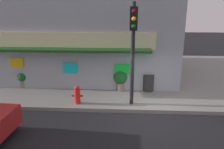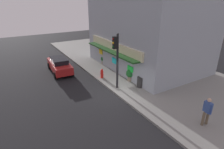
{
  "view_description": "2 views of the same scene",
  "coord_description": "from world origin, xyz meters",
  "px_view_note": "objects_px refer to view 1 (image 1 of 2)",
  "views": [
    {
      "loc": [
        -1.07,
        -9.4,
        4.63
      ],
      "look_at": [
        -1.62,
        0.16,
        1.72
      ],
      "focal_mm": 37.52,
      "sensor_mm": 36.0,
      "label": 1
    },
    {
      "loc": [
        11.11,
        -7.0,
        7.21
      ],
      "look_at": [
        -0.77,
        0.16,
        1.46
      ],
      "focal_mm": 29.66,
      "sensor_mm": 36.0,
      "label": 2
    }
  ],
  "objects_px": {
    "trash_can": "(148,83)",
    "potted_plant_by_window": "(120,79)",
    "traffic_light": "(133,41)",
    "potted_plant_by_doorway": "(23,78)",
    "fire_hydrant": "(77,95)"
  },
  "relations": [
    {
      "from": "trash_can",
      "to": "potted_plant_by_window",
      "type": "distance_m",
      "value": 1.5
    },
    {
      "from": "traffic_light",
      "to": "trash_can",
      "type": "height_order",
      "value": "traffic_light"
    },
    {
      "from": "traffic_light",
      "to": "trash_can",
      "type": "distance_m",
      "value": 3.22
    },
    {
      "from": "potted_plant_by_doorway",
      "to": "trash_can",
      "type": "bearing_deg",
      "value": -1.86
    },
    {
      "from": "potted_plant_by_window",
      "to": "potted_plant_by_doorway",
      "type": "bearing_deg",
      "value": 177.77
    },
    {
      "from": "fire_hydrant",
      "to": "potted_plant_by_doorway",
      "type": "xyz_separation_m",
      "value": [
        -3.43,
        2.07,
        0.1
      ]
    },
    {
      "from": "potted_plant_by_window",
      "to": "trash_can",
      "type": "bearing_deg",
      "value": -0.51
    },
    {
      "from": "potted_plant_by_window",
      "to": "traffic_light",
      "type": "bearing_deg",
      "value": -73.27
    },
    {
      "from": "traffic_light",
      "to": "fire_hydrant",
      "type": "relative_size",
      "value": 5.17
    },
    {
      "from": "fire_hydrant",
      "to": "potted_plant_by_window",
      "type": "relative_size",
      "value": 0.8
    },
    {
      "from": "fire_hydrant",
      "to": "potted_plant_by_doorway",
      "type": "distance_m",
      "value": 4.01
    },
    {
      "from": "trash_can",
      "to": "potted_plant_by_window",
      "type": "height_order",
      "value": "potted_plant_by_window"
    },
    {
      "from": "traffic_light",
      "to": "fire_hydrant",
      "type": "xyz_separation_m",
      "value": [
        -2.5,
        -0.0,
        -2.51
      ]
    },
    {
      "from": "fire_hydrant",
      "to": "potted_plant_by_window",
      "type": "distance_m",
      "value": 2.7
    },
    {
      "from": "traffic_light",
      "to": "potted_plant_by_window",
      "type": "xyz_separation_m",
      "value": [
        -0.56,
        1.86,
        -2.29
      ]
    }
  ]
}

